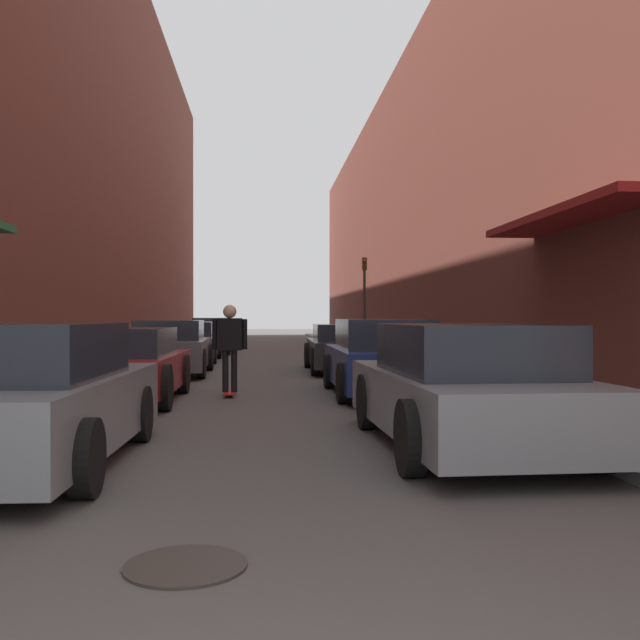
# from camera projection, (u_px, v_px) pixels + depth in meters

# --- Properties ---
(ground) EXTENTS (113.46, 113.46, 0.00)m
(ground) POSITION_uv_depth(u_px,v_px,m) (260.00, 363.00, 21.71)
(ground) COLOR #4C4947
(curb_strip_left) EXTENTS (1.80, 51.57, 0.12)m
(curb_strip_left) POSITION_uv_depth(u_px,v_px,m) (150.00, 353.00, 26.53)
(curb_strip_left) COLOR gray
(curb_strip_left) RESTS_ON ground
(curb_strip_right) EXTENTS (1.80, 51.57, 0.12)m
(curb_strip_right) POSITION_uv_depth(u_px,v_px,m) (369.00, 352.00, 27.18)
(curb_strip_right) COLOR gray
(curb_strip_right) RESTS_ON ground
(building_row_left) EXTENTS (4.90, 51.57, 15.93)m
(building_row_left) POSITION_uv_depth(u_px,v_px,m) (70.00, 139.00, 26.25)
(building_row_left) COLOR brown
(building_row_left) RESTS_ON ground
(building_row_right) EXTENTS (4.90, 51.57, 10.71)m
(building_row_right) POSITION_uv_depth(u_px,v_px,m) (443.00, 214.00, 27.38)
(building_row_right) COLOR brown
(building_row_right) RESTS_ON ground
(parked_car_left_0) EXTENTS (1.92, 4.10, 1.36)m
(parked_car_left_0) POSITION_uv_depth(u_px,v_px,m) (23.00, 399.00, 6.69)
(parked_car_left_0) COLOR gray
(parked_car_left_0) RESTS_ON ground
(parked_car_left_1) EXTENTS (1.86, 4.06, 1.23)m
(parked_car_left_1) POSITION_uv_depth(u_px,v_px,m) (123.00, 366.00, 11.77)
(parked_car_left_1) COLOR maroon
(parked_car_left_1) RESTS_ON ground
(parked_car_left_2) EXTENTS (1.85, 4.08, 1.32)m
(parked_car_left_2) POSITION_uv_depth(u_px,v_px,m) (171.00, 348.00, 17.26)
(parked_car_left_2) COLOR #515459
(parked_car_left_2) RESTS_ON ground
(parked_car_left_3) EXTENTS (1.94, 4.16, 1.25)m
(parked_car_left_3) POSITION_uv_depth(u_px,v_px,m) (188.00, 342.00, 22.36)
(parked_car_left_3) COLOR #515459
(parked_car_left_3) RESTS_ON ground
(parked_car_left_4) EXTENTS (2.05, 4.03, 1.17)m
(parked_car_left_4) POSITION_uv_depth(u_px,v_px,m) (205.00, 338.00, 27.20)
(parked_car_left_4) COLOR maroon
(parked_car_left_4) RESTS_ON ground
(parked_car_left_5) EXTENTS (1.96, 4.32, 1.34)m
(parked_car_left_5) POSITION_uv_depth(u_px,v_px,m) (212.00, 333.00, 32.28)
(parked_car_left_5) COLOR gray
(parked_car_left_5) RESTS_ON ground
(parked_car_right_0) EXTENTS (1.92, 4.37, 1.34)m
(parked_car_right_0) POSITION_uv_depth(u_px,v_px,m) (466.00, 389.00, 7.64)
(parked_car_right_0) COLOR gray
(parked_car_right_0) RESTS_ON ground
(parked_car_right_1) EXTENTS (1.87, 4.00, 1.37)m
(parked_car_right_1) POSITION_uv_depth(u_px,v_px,m) (382.00, 359.00, 12.82)
(parked_car_right_1) COLOR navy
(parked_car_right_1) RESTS_ON ground
(parked_car_right_2) EXTENTS (1.91, 4.32, 1.22)m
(parked_car_right_2) POSITION_uv_depth(u_px,v_px,m) (345.00, 348.00, 18.30)
(parked_car_right_2) COLOR #232326
(parked_car_right_2) RESTS_ON ground
(skateboarder) EXTENTS (0.62, 0.78, 1.62)m
(skateboarder) POSITION_uv_depth(u_px,v_px,m) (230.00, 340.00, 12.64)
(skateboarder) COLOR #B2231E
(skateboarder) RESTS_ON ground
(manhole_cover) EXTENTS (0.70, 0.70, 0.02)m
(manhole_cover) POSITION_uv_depth(u_px,v_px,m) (186.00, 566.00, 4.03)
(manhole_cover) COLOR #332D28
(manhole_cover) RESTS_ON ground
(traffic_light) EXTENTS (0.16, 0.22, 3.41)m
(traffic_light) POSITION_uv_depth(u_px,v_px,m) (364.00, 294.00, 25.54)
(traffic_light) COLOR #2D2D2D
(traffic_light) RESTS_ON curb_strip_right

